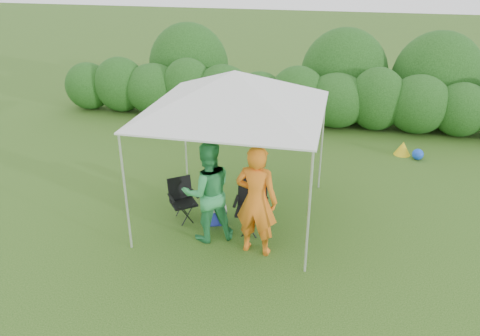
% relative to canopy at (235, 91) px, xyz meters
% --- Properties ---
extents(ground, '(70.00, 70.00, 0.00)m').
position_rel_canopy_xyz_m(ground, '(0.00, -0.50, -2.46)').
color(ground, '#3D631F').
extents(hedge, '(13.81, 1.53, 1.80)m').
position_rel_canopy_xyz_m(hedge, '(0.03, 5.50, -1.64)').
color(hedge, '#23561A').
rests_on(hedge, ground).
extents(canopy, '(3.10, 3.10, 2.83)m').
position_rel_canopy_xyz_m(canopy, '(0.00, 0.00, 0.00)').
color(canopy, silver).
rests_on(canopy, ground).
extents(chair_right, '(0.62, 0.56, 0.94)m').
position_rel_canopy_xyz_m(chair_right, '(0.40, -0.43, -1.93)').
color(chair_right, black).
rests_on(chair_right, ground).
extents(chair_left, '(0.64, 0.63, 0.81)m').
position_rel_canopy_xyz_m(chair_left, '(-0.95, -0.35, -2.00)').
color(chair_left, black).
rests_on(chair_left, ground).
extents(man, '(0.77, 0.56, 1.95)m').
position_rel_canopy_xyz_m(man, '(0.62, -1.12, -1.49)').
color(man, orange).
rests_on(man, ground).
extents(woman, '(1.11, 1.03, 1.83)m').
position_rel_canopy_xyz_m(woman, '(-0.28, -0.89, -1.55)').
color(woman, '#34A058').
rests_on(woman, ground).
extents(cooler, '(0.45, 0.39, 0.32)m').
position_rel_canopy_xyz_m(cooler, '(-0.27, -0.39, -2.30)').
color(cooler, navy).
rests_on(cooler, ground).
extents(bottle, '(0.07, 0.07, 0.26)m').
position_rel_canopy_xyz_m(bottle, '(-0.21, -0.43, -2.02)').
color(bottle, '#592D0C').
rests_on(bottle, cooler).
extents(lawn_toy, '(0.68, 0.57, 0.34)m').
position_rel_canopy_xyz_m(lawn_toy, '(3.52, 3.72, -2.30)').
color(lawn_toy, yellow).
rests_on(lawn_toy, ground).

